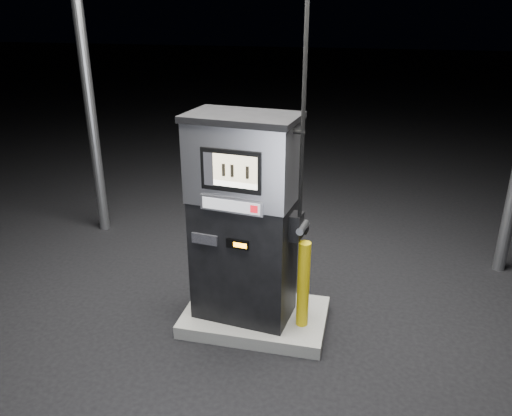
# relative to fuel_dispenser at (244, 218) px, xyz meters

# --- Properties ---
(ground) EXTENTS (80.00, 80.00, 0.00)m
(ground) POSITION_rel_fuel_dispenser_xyz_m (0.12, 0.03, -1.31)
(ground) COLOR black
(ground) RESTS_ON ground
(pump_island) EXTENTS (1.60, 1.00, 0.15)m
(pump_island) POSITION_rel_fuel_dispenser_xyz_m (0.12, 0.03, -1.24)
(pump_island) COLOR slate
(pump_island) RESTS_ON ground
(fuel_dispenser) EXTENTS (1.28, 0.80, 4.70)m
(fuel_dispenser) POSITION_rel_fuel_dispenser_xyz_m (0.00, 0.00, 0.00)
(fuel_dispenser) COLOR black
(fuel_dispenser) RESTS_ON pump_island
(bollard_left) EXTENTS (0.14, 0.14, 0.88)m
(bollard_left) POSITION_rel_fuel_dispenser_xyz_m (-0.45, 0.00, -0.72)
(bollard_left) COLOR #C6A70B
(bollard_left) RESTS_ON pump_island
(bollard_right) EXTENTS (0.17, 0.17, 0.99)m
(bollard_right) POSITION_rel_fuel_dispenser_xyz_m (0.67, -0.08, -0.67)
(bollard_right) COLOR #C6A70B
(bollard_right) RESTS_ON pump_island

